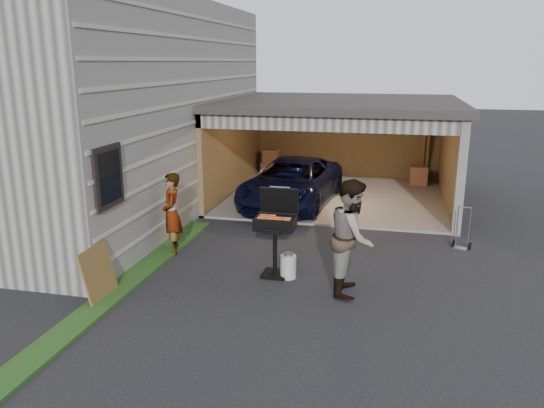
{
  "coord_description": "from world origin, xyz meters",
  "views": [
    {
      "loc": [
        2.39,
        -8.98,
        3.95
      ],
      "look_at": [
        0.02,
        1.14,
        1.15
      ],
      "focal_mm": 35.0,
      "sensor_mm": 36.0,
      "label": 1
    }
  ],
  "objects": [
    {
      "name": "bbq_grill",
      "position": [
        0.3,
        0.24,
        0.98
      ],
      "size": [
        0.74,
        0.65,
        1.65
      ],
      "color": "black",
      "rests_on": "ground"
    },
    {
      "name": "groundcover_strip",
      "position": [
        -2.25,
        -1.0,
        0.03
      ],
      "size": [
        0.5,
        8.0,
        0.06
      ],
      "primitive_type": "cube",
      "color": "#193814",
      "rests_on": "ground"
    },
    {
      "name": "plywood_panel",
      "position": [
        -2.4,
        -1.48,
        0.47
      ],
      "size": [
        0.24,
        0.85,
        0.93
      ],
      "primitive_type": "cube",
      "rotation": [
        0.0,
        -0.21,
        0.0
      ],
      "color": "brown",
      "rests_on": "ground"
    },
    {
      "name": "woman",
      "position": [
        -2.1,
        0.95,
        0.86
      ],
      "size": [
        0.62,
        0.74,
        1.73
      ],
      "primitive_type": "imported",
      "rotation": [
        0.0,
        0.0,
        -1.18
      ],
      "color": "silver",
      "rests_on": "ground"
    },
    {
      "name": "propane_tank",
      "position": [
        0.57,
        0.15,
        0.22
      ],
      "size": [
        0.36,
        0.36,
        0.45
      ],
      "primitive_type": "cylinder",
      "rotation": [
        0.0,
        0.0,
        0.22
      ],
      "color": "beige",
      "rests_on": "ground"
    },
    {
      "name": "hand_truck",
      "position": [
        3.92,
        2.61,
        0.18
      ],
      "size": [
        0.42,
        0.38,
        0.95
      ],
      "rotation": [
        0.0,
        0.0,
        -0.35
      ],
      "color": "slate",
      "rests_on": "ground"
    },
    {
      "name": "garage",
      "position": [
        0.76,
        6.79,
        1.87
      ],
      "size": [
        6.8,
        6.3,
        2.9
      ],
      "color": "#605E59",
      "rests_on": "ground"
    },
    {
      "name": "house",
      "position": [
        -6.0,
        4.0,
        2.75
      ],
      "size": [
        7.0,
        11.0,
        5.5
      ],
      "primitive_type": "cube",
      "color": "#474744",
      "rests_on": "ground"
    },
    {
      "name": "man",
      "position": [
        1.76,
        -0.2,
        1.02
      ],
      "size": [
        0.77,
        0.99,
        2.04
      ],
      "primitive_type": "imported",
      "rotation": [
        0.0,
        0.0,
        1.57
      ],
      "color": "#4D301E",
      "rests_on": "ground"
    },
    {
      "name": "ground",
      "position": [
        0.0,
        0.0,
        0.0
      ],
      "size": [
        80.0,
        80.0,
        0.0
      ],
      "primitive_type": "plane",
      "color": "black",
      "rests_on": "ground"
    },
    {
      "name": "minivan",
      "position": [
        -0.36,
        5.2,
        0.63
      ],
      "size": [
        2.53,
        4.74,
        1.27
      ],
      "primitive_type": "imported",
      "rotation": [
        0.0,
        0.0,
        -0.1
      ],
      "color": "black",
      "rests_on": "ground"
    }
  ]
}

